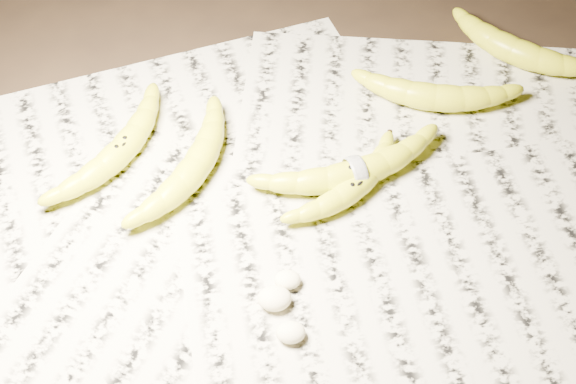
{
  "coord_description": "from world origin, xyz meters",
  "views": [
    {
      "loc": [
        -0.04,
        -0.6,
        0.79
      ],
      "look_at": [
        -0.02,
        0.01,
        0.05
      ],
      "focal_mm": 50.0,
      "sensor_mm": 36.0,
      "label": 1
    }
  ],
  "objects_px": {
    "banana_left_b": "(195,165)",
    "banana_upper_a": "(435,95)",
    "banana_left_a": "(121,149)",
    "banana_upper_b": "(515,49)",
    "banana_center": "(355,185)",
    "banana_taped": "(356,172)"
  },
  "relations": [
    {
      "from": "banana_left_a",
      "to": "banana_left_b",
      "type": "relative_size",
      "value": 1.03
    },
    {
      "from": "banana_left_b",
      "to": "banana_taped",
      "type": "bearing_deg",
      "value": -69.34
    },
    {
      "from": "banana_upper_b",
      "to": "banana_left_a",
      "type": "bearing_deg",
      "value": -124.78
    },
    {
      "from": "banana_left_b",
      "to": "banana_upper_b",
      "type": "height_order",
      "value": "same"
    },
    {
      "from": "banana_center",
      "to": "banana_taped",
      "type": "bearing_deg",
      "value": 41.35
    },
    {
      "from": "banana_left_a",
      "to": "banana_left_b",
      "type": "distance_m",
      "value": 0.1
    },
    {
      "from": "banana_left_b",
      "to": "banana_center",
      "type": "height_order",
      "value": "banana_left_b"
    },
    {
      "from": "banana_left_a",
      "to": "banana_center",
      "type": "bearing_deg",
      "value": -71.88
    },
    {
      "from": "banana_left_b",
      "to": "banana_upper_b",
      "type": "relative_size",
      "value": 1.04
    },
    {
      "from": "banana_center",
      "to": "banana_upper_b",
      "type": "distance_m",
      "value": 0.35
    },
    {
      "from": "banana_center",
      "to": "banana_left_a",
      "type": "bearing_deg",
      "value": 123.35
    },
    {
      "from": "banana_left_b",
      "to": "banana_center",
      "type": "xyz_separation_m",
      "value": [
        0.2,
        -0.04,
        -0.0
      ]
    },
    {
      "from": "banana_left_b",
      "to": "banana_center",
      "type": "distance_m",
      "value": 0.2
    },
    {
      "from": "banana_taped",
      "to": "banana_upper_a",
      "type": "relative_size",
      "value": 1.15
    },
    {
      "from": "banana_taped",
      "to": "banana_upper_a",
      "type": "bearing_deg",
      "value": 29.33
    },
    {
      "from": "banana_taped",
      "to": "banana_left_b",
      "type": "bearing_deg",
      "value": 156.23
    },
    {
      "from": "banana_left_a",
      "to": "banana_upper_a",
      "type": "relative_size",
      "value": 1.05
    },
    {
      "from": "banana_left_b",
      "to": "banana_upper_a",
      "type": "height_order",
      "value": "same"
    },
    {
      "from": "banana_left_b",
      "to": "banana_upper_a",
      "type": "bearing_deg",
      "value": -44.4
    },
    {
      "from": "banana_center",
      "to": "banana_upper_a",
      "type": "height_order",
      "value": "banana_upper_a"
    },
    {
      "from": "banana_center",
      "to": "banana_upper_a",
      "type": "xyz_separation_m",
      "value": [
        0.12,
        0.16,
        0.0
      ]
    },
    {
      "from": "banana_center",
      "to": "banana_taped",
      "type": "xyz_separation_m",
      "value": [
        0.0,
        0.02,
        0.0
      ]
    }
  ]
}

